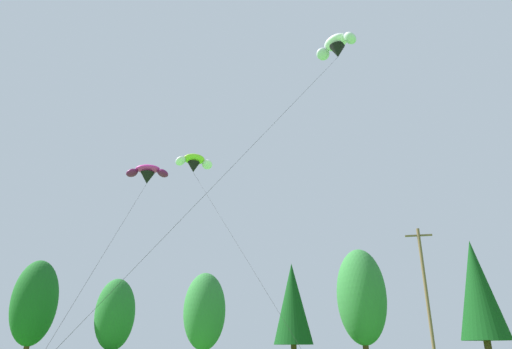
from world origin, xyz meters
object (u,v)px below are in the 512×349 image
(utility_pole, at_px, (427,298))
(parafoil_kite_mid_lime_white, at_px, (194,163))
(parafoil_kite_high_white, at_px, (336,47))
(parafoil_kite_far_magenta, at_px, (147,174))

(utility_pole, height_order, parafoil_kite_mid_lime_white, parafoil_kite_mid_lime_white)
(parafoil_kite_high_white, distance_m, parafoil_kite_mid_lime_white, 16.15)
(utility_pole, bearing_deg, parafoil_kite_far_magenta, -152.55)
(utility_pole, xyz_separation_m, parafoil_kite_mid_lime_white, (-18.70, -4.87, 11.44))
(utility_pole, distance_m, parafoil_kite_far_magenta, 24.28)
(utility_pole, xyz_separation_m, parafoil_kite_high_white, (-5.76, -13.80, 15.12))
(utility_pole, bearing_deg, parafoil_kite_mid_lime_white, -165.41)
(parafoil_kite_far_magenta, bearing_deg, parafoil_kite_mid_lime_white, 74.79)
(parafoil_kite_mid_lime_white, height_order, parafoil_kite_far_magenta, parafoil_kite_mid_lime_white)
(parafoil_kite_high_white, relative_size, parafoil_kite_far_magenta, 1.32)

